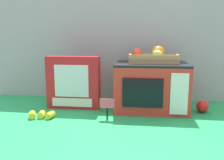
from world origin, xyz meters
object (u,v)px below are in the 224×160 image
toy_microwave (151,86)px  loose_toy_banana (41,115)px  cookie_set_box (73,82)px  loose_toy_apple (203,106)px  price_sign (108,106)px  food_groups_crate (153,57)px

toy_microwave → loose_toy_banana: (-0.53, -0.23, -0.11)m
cookie_set_box → loose_toy_apple: cookie_set_box is taller
price_sign → loose_toy_apple: 0.50m
price_sign → cookie_set_box: bearing=141.7°
cookie_set_box → loose_toy_apple: 0.69m
food_groups_crate → cookie_set_box: (-0.43, -0.05, -0.14)m
loose_toy_banana → loose_toy_apple: (0.79, 0.19, 0.02)m
toy_microwave → food_groups_crate: 0.15m
loose_toy_apple → food_groups_crate: bearing=169.7°
price_sign → loose_toy_banana: bearing=-176.0°
cookie_set_box → loose_toy_banana: bearing=-119.5°
toy_microwave → price_sign: size_ratio=3.74×
food_groups_crate → price_sign: 0.37m
food_groups_crate → loose_toy_banana: food_groups_crate is taller
toy_microwave → loose_toy_apple: toy_microwave is taller
price_sign → loose_toy_apple: price_sign is taller
cookie_set_box → loose_toy_banana: size_ratio=2.17×
food_groups_crate → loose_toy_apple: 0.36m
food_groups_crate → loose_toy_banana: bearing=-156.1°
toy_microwave → food_groups_crate: (0.01, 0.01, 0.15)m
toy_microwave → price_sign: 0.30m
toy_microwave → cookie_set_box: cookie_set_box is taller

